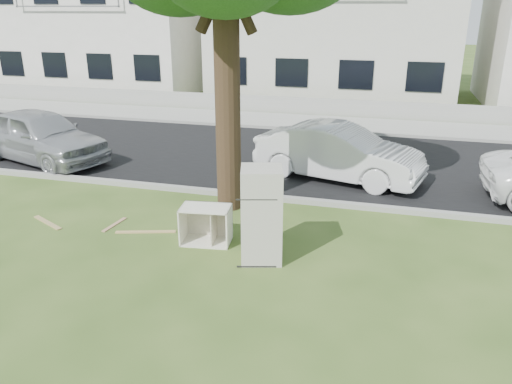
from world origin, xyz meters
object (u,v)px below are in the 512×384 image
(fridge, at_px, (262,215))
(car_center, at_px, (338,153))
(car_left, at_px, (40,136))
(cabinet, at_px, (206,225))

(fridge, distance_m, car_center, 4.95)
(fridge, relative_size, car_left, 0.38)
(cabinet, relative_size, car_left, 0.21)
(fridge, height_order, cabinet, fridge)
(cabinet, relative_size, car_center, 0.22)
(cabinet, xyz_separation_m, car_center, (1.98, 4.49, 0.35))
(cabinet, xyz_separation_m, car_left, (-6.55, 3.85, 0.40))
(car_center, distance_m, car_left, 8.56)
(cabinet, bearing_deg, car_left, 142.22)
(cabinet, height_order, car_center, car_center)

